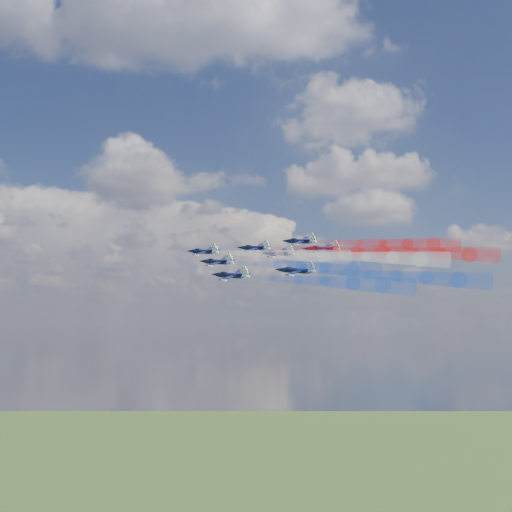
# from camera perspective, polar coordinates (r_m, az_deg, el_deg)

# --- Properties ---
(jet_lead) EXTENTS (15.18, 14.54, 7.41)m
(jet_lead) POSITION_cam_1_polar(r_m,az_deg,el_deg) (173.66, -4.91, 0.41)
(jet_lead) COLOR black
(trail_lead) EXTENTS (36.12, 25.31, 8.82)m
(trail_lead) POSITION_cam_1_polar(r_m,az_deg,el_deg) (159.35, 2.17, 0.13)
(trail_lead) COLOR white
(jet_inner_left) EXTENTS (15.18, 14.54, 7.41)m
(jet_inner_left) POSITION_cam_1_polar(r_m,az_deg,el_deg) (160.45, -3.61, -0.55)
(jet_inner_left) COLOR black
(trail_inner_left) EXTENTS (36.12, 25.31, 8.82)m
(trail_inner_left) POSITION_cam_1_polar(r_m,az_deg,el_deg) (146.76, 4.22, -0.95)
(trail_inner_left) COLOR blue
(jet_inner_right) EXTENTS (15.18, 14.54, 7.41)m
(jet_inner_right) POSITION_cam_1_polar(r_m,az_deg,el_deg) (174.33, -0.13, 0.75)
(jet_inner_right) COLOR black
(trail_inner_right) EXTENTS (36.12, 25.31, 8.82)m
(trail_inner_right) POSITION_cam_1_polar(r_m,az_deg,el_deg) (161.84, 7.29, 0.50)
(trail_inner_right) COLOR red
(jet_outer_left) EXTENTS (15.18, 14.54, 7.41)m
(jet_outer_left) POSITION_cam_1_polar(r_m,az_deg,el_deg) (146.72, -2.31, -1.83)
(jet_outer_left) COLOR black
(trail_outer_left) EXTENTS (36.12, 25.31, 8.82)m
(trail_outer_left) POSITION_cam_1_polar(r_m,az_deg,el_deg) (133.70, 6.45, -2.39)
(trail_outer_left) COLOR blue
(jet_center_third) EXTENTS (15.18, 14.54, 7.41)m
(jet_center_third) POSITION_cam_1_polar(r_m,az_deg,el_deg) (161.34, 2.03, 0.25)
(jet_center_third) COLOR black
(trail_center_third) EXTENTS (36.12, 25.31, 8.82)m
(trail_center_third) POSITION_cam_1_polar(r_m,az_deg,el_deg) (149.83, 10.24, -0.06)
(trail_center_third) COLOR white
(jet_outer_right) EXTENTS (15.18, 14.54, 7.41)m
(jet_outer_right) POSITION_cam_1_polar(r_m,az_deg,el_deg) (175.33, 4.15, 1.39)
(jet_outer_right) COLOR black
(trail_outer_right) EXTENTS (36.12, 25.31, 8.82)m
(trail_outer_right) POSITION_cam_1_polar(r_m,az_deg,el_deg) (164.54, 11.79, 1.17)
(trail_outer_right) COLOR red
(jet_rear_left) EXTENTS (15.18, 14.54, 7.41)m
(jet_rear_left) POSITION_cam_1_polar(r_m,az_deg,el_deg) (147.35, 3.81, -1.37)
(jet_rear_left) COLOR black
(trail_rear_left) EXTENTS (36.12, 25.31, 8.82)m
(trail_rear_left) POSITION_cam_1_polar(r_m,az_deg,el_deg) (136.77, 12.98, -1.85)
(trail_rear_left) COLOR blue
(jet_rear_right) EXTENTS (15.18, 14.54, 7.41)m
(jet_rear_right) POSITION_cam_1_polar(r_m,az_deg,el_deg) (164.21, 6.23, 0.65)
(jet_rear_right) COLOR black
(trail_rear_right) EXTENTS (36.12, 25.31, 8.82)m
(trail_rear_right) POSITION_cam_1_polar(r_m,az_deg,el_deg) (154.38, 14.53, 0.36)
(trail_rear_right) COLOR red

